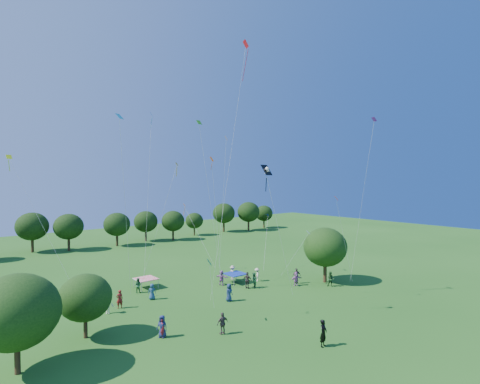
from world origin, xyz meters
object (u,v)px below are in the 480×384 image
near_tree_east (325,247)px  man_in_black (323,333)px  pirate_kite (268,173)px  near_tree_north (85,298)px  tent_blue (235,274)px  red_high_kite (240,89)px  near_tree_west (16,312)px  tent_red_stripe (146,279)px

near_tree_east → man_in_black: 17.74m
pirate_kite → near_tree_north: bearing=155.9°
man_in_black → tent_blue: bearing=56.6°
man_in_black → red_high_kite: size_ratio=0.08×
pirate_kite → red_high_kite: bearing=86.9°
near_tree_north → near_tree_east: 26.85m
near_tree_west → near_tree_east: near_tree_east is taller
near_tree_west → near_tree_north: size_ratio=1.28×
near_tree_east → pirate_kite: bearing=-163.6°
tent_red_stripe → man_in_black: 22.09m
man_in_black → pirate_kite: pirate_kite is taller
red_high_kite → tent_red_stripe: bearing=111.0°
tent_red_stripe → pirate_kite: bearing=-74.9°
tent_red_stripe → tent_blue: size_ratio=1.00×
near_tree_east → man_in_black: (-13.94, -10.49, -3.19)m
man_in_black → red_high_kite: 22.37m
tent_blue → red_high_kite: (-4.74, -6.55, 19.65)m
tent_red_stripe → near_tree_east: bearing=-33.2°
tent_red_stripe → red_high_kite: bearing=-69.0°
near_tree_west → tent_blue: 24.71m
near_tree_east → man_in_black: size_ratio=3.29×
near_tree_north → red_high_kite: size_ratio=0.20×
tent_red_stripe → red_high_kite: 23.05m
near_tree_north → tent_blue: 19.11m
man_in_black → near_tree_north: bearing=120.3°
near_tree_west → near_tree_east: (31.73, 0.62, 0.23)m
near_tree_north → tent_blue: bearing=13.7°
near_tree_west → man_in_black: 20.56m
tent_red_stripe → tent_blue: bearing=-27.5°
red_high_kite → near_tree_north: bearing=171.5°
tent_blue → man_in_black: man_in_black is taller
man_in_black → red_high_kite: bearing=69.9°
near_tree_east → tent_blue: size_ratio=2.94×
near_tree_west → red_high_kite: red_high_kite is taller
tent_red_stripe → tent_blue: 10.21m
near_tree_north → pirate_kite: size_ratio=0.41×
near_tree_east → pirate_kite: pirate_kite is taller
tent_red_stripe → man_in_black: (3.40, -21.82, -0.05)m
man_in_black → pirate_kite: bearing=68.9°
near_tree_east → red_high_kite: 21.03m
tent_blue → near_tree_west: bearing=-162.8°
near_tree_west → red_high_kite: bearing=2.1°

